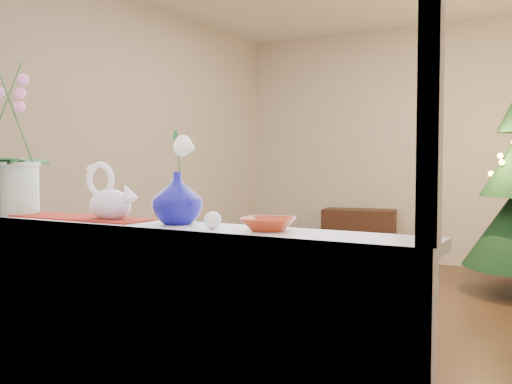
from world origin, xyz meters
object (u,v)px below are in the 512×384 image
amber_dish (269,225)px  blue_vase (177,194)px  orchid_pot (9,128)px  swan (110,193)px  paperweight (213,220)px  side_table (359,236)px

amber_dish → blue_vase: bearing=178.6°
orchid_pot → swan: bearing=2.5°
orchid_pot → amber_dish: 1.35m
blue_vase → paperweight: (0.20, -0.07, -0.08)m
swan → paperweight: (0.53, -0.05, -0.08)m
amber_dish → side_table: amber_dish is taller
side_table → blue_vase: bearing=-90.2°
orchid_pot → side_table: (0.04, 4.62, -1.00)m
orchid_pot → swan: orchid_pot is taller
paperweight → side_table: paperweight is taller
paperweight → amber_dish: paperweight is taller
paperweight → amber_dish: (0.19, 0.06, -0.01)m
orchid_pot → blue_vase: orchid_pot is taller
blue_vase → amber_dish: size_ratio=1.45×
blue_vase → swan: bearing=-178.1°
paperweight → side_table: bearing=103.0°
orchid_pot → blue_vase: size_ratio=3.39×
swan → side_table: size_ratio=0.32×
amber_dish → side_table: bearing=105.4°
orchid_pot → amber_dish: size_ratio=4.92×
blue_vase → amber_dish: blue_vase is taller
orchid_pot → swan: size_ratio=2.96×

